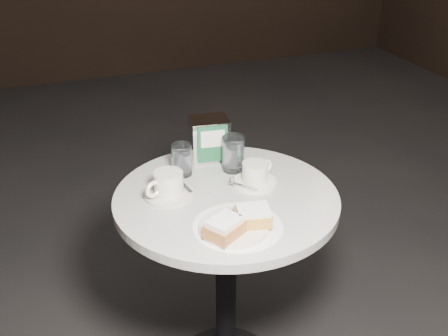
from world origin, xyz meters
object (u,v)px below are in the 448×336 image
water_glass_left (182,160)px  water_glass_right (233,154)px  beignet_plate (237,224)px  coffee_cup_right (255,175)px  cafe_table (226,247)px  napkin_dispenser (209,139)px  coffee_cup_left (168,186)px

water_glass_left → water_glass_right: bearing=-9.8°
beignet_plate → coffee_cup_right: bearing=56.6°
cafe_table → napkin_dispenser: size_ratio=4.95×
water_glass_left → water_glass_right: water_glass_right is taller
cafe_table → beignet_plate: bearing=-102.2°
coffee_cup_left → napkin_dispenser: bearing=20.3°
coffee_cup_left → water_glass_right: size_ratio=1.71×
cafe_table → coffee_cup_left: coffee_cup_left is taller
water_glass_left → napkin_dispenser: 0.14m
beignet_plate → coffee_cup_right: (0.15, 0.23, 0.01)m
beignet_plate → coffee_cup_right: coffee_cup_right is taller
coffee_cup_left → napkin_dispenser: size_ratio=1.36×
cafe_table → coffee_cup_left: (-0.17, 0.06, 0.23)m
cafe_table → coffee_cup_right: bearing=18.3°
beignet_plate → napkin_dispenser: size_ratio=1.56×
water_glass_left → water_glass_right: (0.17, -0.03, 0.01)m
cafe_table → coffee_cup_right: coffee_cup_right is taller
water_glass_left → napkin_dispenser: napkin_dispenser is taller
beignet_plate → cafe_table: bearing=77.8°
coffee_cup_right → cafe_table: bearing=174.0°
coffee_cup_right → napkin_dispenser: 0.23m
cafe_table → beignet_plate: 0.30m
beignet_plate → coffee_cup_left: size_ratio=1.15×
coffee_cup_left → water_glass_right: (0.25, 0.09, 0.02)m
napkin_dispenser → water_glass_right: bearing=-57.5°
coffee_cup_right → water_glass_left: size_ratio=1.76×
cafe_table → coffee_cup_left: bearing=161.2°
beignet_plate → water_glass_left: bearing=96.9°
beignet_plate → napkin_dispenser: (0.08, 0.45, 0.05)m
coffee_cup_left → water_glass_right: water_glass_right is taller
beignet_plate → coffee_cup_left: coffee_cup_left is taller
coffee_cup_left → coffee_cup_right: coffee_cup_left is taller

